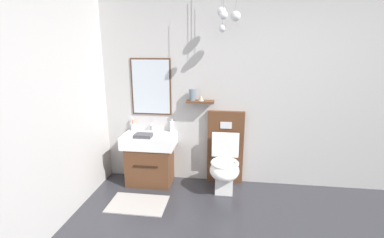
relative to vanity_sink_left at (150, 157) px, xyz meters
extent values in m
cube|color=#B7B5B2|center=(1.62, 0.24, 1.01)|extent=(4.78, 0.12, 2.75)
cube|color=#4C301E|center=(0.00, 0.18, 0.93)|extent=(0.54, 0.02, 0.75)
cube|color=silver|center=(0.00, 0.17, 0.93)|extent=(0.50, 0.01, 0.71)
cube|color=#56331E|center=(0.67, 0.10, 0.76)|extent=(0.36, 0.14, 0.02)
cylinder|color=slate|center=(0.56, 0.11, 0.85)|extent=(0.08, 0.08, 0.15)
cone|color=gray|center=(0.67, 0.10, 0.81)|extent=(0.08, 0.08, 0.07)
sphere|color=silver|center=(0.94, -0.18, 1.78)|extent=(0.10, 0.10, 0.10)
sphere|color=silver|center=(0.93, -0.04, 1.65)|extent=(0.09, 0.09, 0.09)
sphere|color=silver|center=(0.91, -0.01, 1.84)|extent=(0.11, 0.11, 0.11)
sphere|color=silver|center=(1.07, -0.07, 1.78)|extent=(0.11, 0.11, 0.11)
cube|color=#9E9993|center=(0.00, -0.57, -0.36)|extent=(0.68, 0.44, 0.01)
cube|color=#56331E|center=(0.00, 0.00, -0.10)|extent=(0.59, 0.43, 0.52)
cube|color=black|center=(0.00, -0.22, -0.04)|extent=(0.32, 0.01, 0.02)
cube|color=white|center=(0.00, 0.00, 0.24)|extent=(0.69, 0.45, 0.17)
cube|color=silver|center=(0.00, -0.03, 0.31)|extent=(0.43, 0.25, 0.03)
cylinder|color=silver|center=(0.00, 0.17, 0.38)|extent=(0.03, 0.03, 0.11)
cylinder|color=silver|center=(0.00, 0.12, 0.43)|extent=(0.02, 0.11, 0.02)
cube|color=#56331E|center=(1.01, 0.17, 0.14)|extent=(0.48, 0.10, 1.00)
cube|color=silver|center=(1.01, 0.12, 0.46)|extent=(0.15, 0.01, 0.09)
cube|color=white|center=(1.01, -0.10, -0.19)|extent=(0.22, 0.30, 0.34)
ellipsoid|color=white|center=(1.01, -0.18, -0.04)|extent=(0.37, 0.46, 0.24)
torus|color=white|center=(1.01, -0.18, 0.05)|extent=(0.35, 0.35, 0.04)
cube|color=white|center=(1.01, 0.04, 0.21)|extent=(0.35, 0.03, 0.33)
cylinder|color=silver|center=(-0.27, 0.14, 0.37)|extent=(0.07, 0.07, 0.09)
cylinder|color=yellow|center=(-0.25, 0.15, 0.42)|extent=(0.02, 0.03, 0.16)
cube|color=white|center=(-0.26, 0.13, 0.50)|extent=(0.01, 0.02, 0.03)
cylinder|color=white|center=(-0.27, 0.15, 0.42)|extent=(0.02, 0.02, 0.15)
cube|color=white|center=(-0.28, 0.15, 0.50)|extent=(0.01, 0.02, 0.03)
cylinder|color=#DB3847|center=(-0.27, 0.14, 0.42)|extent=(0.03, 0.02, 0.16)
cube|color=white|center=(-0.26, 0.13, 0.50)|extent=(0.02, 0.02, 0.03)
cylinder|color=white|center=(0.28, 0.15, 0.40)|extent=(0.06, 0.06, 0.15)
cylinder|color=silver|center=(0.28, 0.15, 0.49)|extent=(0.02, 0.02, 0.04)
cube|color=#47474C|center=(-0.04, -0.12, 0.35)|extent=(0.22, 0.16, 0.04)
camera|label=1|loc=(1.02, -3.36, 1.45)|focal=25.71mm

